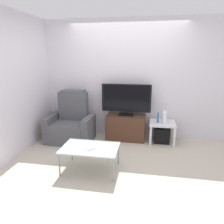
# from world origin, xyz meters

# --- Properties ---
(ground_plane) EXTENTS (6.40, 6.40, 0.00)m
(ground_plane) POSITION_xyz_m (0.00, 0.00, 0.00)
(ground_plane) COLOR beige
(wall_back) EXTENTS (6.40, 0.06, 2.60)m
(wall_back) POSITION_xyz_m (0.00, 1.13, 1.30)
(wall_back) COLOR silver
(wall_back) RESTS_ON ground
(wall_side) EXTENTS (0.06, 4.48, 2.60)m
(wall_side) POSITION_xyz_m (-1.88, 0.00, 1.30)
(wall_side) COLOR silver
(wall_side) RESTS_ON ground
(tv_stand) EXTENTS (0.85, 0.46, 0.55)m
(tv_stand) POSITION_xyz_m (0.03, 0.84, 0.28)
(tv_stand) COLOR #4C2D1E
(tv_stand) RESTS_ON ground
(television) EXTENTS (1.07, 0.20, 0.68)m
(television) POSITION_xyz_m (0.03, 0.85, 0.91)
(television) COLOR black
(television) RESTS_ON tv_stand
(recliner_armchair) EXTENTS (0.98, 0.78, 1.08)m
(recliner_armchair) POSITION_xyz_m (-1.15, 0.58, 0.37)
(recliner_armchair) COLOR #515156
(recliner_armchair) RESTS_ON ground
(side_table) EXTENTS (0.54, 0.54, 0.44)m
(side_table) POSITION_xyz_m (0.82, 0.80, 0.37)
(side_table) COLOR white
(side_table) RESTS_ON ground
(subwoofer_box) EXTENTS (0.33, 0.33, 0.33)m
(subwoofer_box) POSITION_xyz_m (0.82, 0.80, 0.16)
(subwoofer_box) COLOR black
(subwoofer_box) RESTS_ON ground
(book_upright) EXTENTS (0.03, 0.11, 0.21)m
(book_upright) POSITION_xyz_m (0.72, 0.78, 0.55)
(book_upright) COLOR #3366B2
(book_upright) RESTS_ON side_table
(game_console) EXTENTS (0.07, 0.20, 0.24)m
(game_console) POSITION_xyz_m (0.85, 0.81, 0.56)
(game_console) COLOR white
(game_console) RESTS_ON side_table
(coffee_table) EXTENTS (0.90, 0.60, 0.40)m
(coffee_table) POSITION_xyz_m (-0.39, -0.60, 0.38)
(coffee_table) COLOR #B2C6C1
(coffee_table) RESTS_ON ground
(cell_phone) EXTENTS (0.13, 0.17, 0.01)m
(cell_phone) POSITION_xyz_m (-0.35, -0.65, 0.41)
(cell_phone) COLOR #B7B7BC
(cell_phone) RESTS_ON coffee_table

